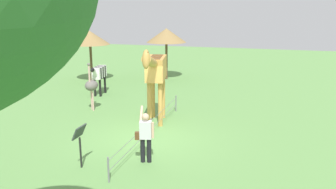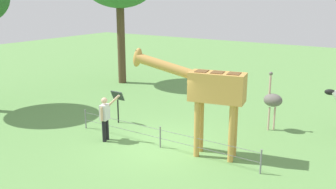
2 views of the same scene
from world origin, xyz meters
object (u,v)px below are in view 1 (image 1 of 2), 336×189
at_px(visitor, 145,134).
at_px(shade_hut_far, 166,36).
at_px(info_sign, 80,138).
at_px(zebra, 99,74).
at_px(ostrich, 91,86).
at_px(giraffe, 155,72).
at_px(shade_hut_near, 90,38).

distance_m(visitor, shade_hut_far, 12.97).
bearing_deg(info_sign, visitor, 117.93).
bearing_deg(zebra, visitor, 36.32).
relative_size(visitor, info_sign, 1.28).
relative_size(visitor, ostrich, 0.75).
xyz_separation_m(giraffe, shade_hut_near, (-6.77, -6.61, 0.63)).
bearing_deg(giraffe, info_sign, -11.12).
xyz_separation_m(ostrich, info_sign, (5.44, 2.57, -0.23)).
relative_size(giraffe, visitor, 2.23).
bearing_deg(zebra, shade_hut_far, 156.51).
height_order(visitor, ostrich, ostrich).
relative_size(ostrich, shade_hut_near, 0.69).
relative_size(zebra, shade_hut_near, 0.56).
bearing_deg(shade_hut_far, ostrich, -8.69).
height_order(zebra, ostrich, ostrich).
relative_size(giraffe, zebra, 2.06).
distance_m(ostrich, shade_hut_near, 6.78).
relative_size(visitor, shade_hut_near, 0.52).
height_order(shade_hut_near, info_sign, shade_hut_near).
bearing_deg(info_sign, ostrich, -154.70).
distance_m(visitor, zebra, 9.01).
bearing_deg(giraffe, zebra, -129.79).
height_order(giraffe, info_sign, giraffe).
bearing_deg(shade_hut_near, info_sign, 27.12).
bearing_deg(ostrich, shade_hut_near, -151.23).
xyz_separation_m(ostrich, shade_hut_far, (-7.93, 1.21, 1.70)).
distance_m(visitor, ostrich, 6.24).
height_order(ostrich, info_sign, ostrich).
xyz_separation_m(zebra, shade_hut_far, (-5.19, 2.26, 1.71)).
xyz_separation_m(visitor, shade_hut_near, (-10.30, -7.46, 1.89)).
height_order(zebra, shade_hut_near, shade_hut_near).
xyz_separation_m(giraffe, ostrich, (-1.00, -3.44, -0.99)).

